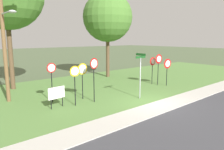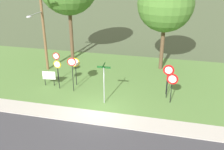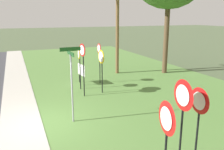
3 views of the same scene
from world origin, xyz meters
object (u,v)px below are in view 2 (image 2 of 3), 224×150
at_px(stop_sign_far_left, 72,67).
at_px(notice_board, 49,76).
at_px(yield_sign_far_left, 168,73).
at_px(yield_sign_near_left, 172,81).
at_px(yield_sign_near_right, 168,73).
at_px(utility_pole, 42,27).
at_px(stop_sign_near_right, 57,61).
at_px(stop_sign_far_center, 75,65).
at_px(street_name_post, 104,80).
at_px(oak_tree_right, 166,4).
at_px(stop_sign_near_left, 58,69).

xyz_separation_m(stop_sign_far_left, notice_board, (-2.32, 0.53, -1.20)).
bearing_deg(yield_sign_far_left, yield_sign_near_left, -72.43).
bearing_deg(notice_board, yield_sign_near_right, -6.65).
height_order(yield_sign_near_left, utility_pole, utility_pole).
height_order(stop_sign_far_left, notice_board, stop_sign_far_left).
bearing_deg(stop_sign_near_right, stop_sign_far_left, -39.52).
distance_m(yield_sign_far_left, utility_pole, 11.81).
xyz_separation_m(stop_sign_far_left, yield_sign_near_left, (7.57, -0.14, -0.31)).
height_order(stop_sign_far_center, notice_board, stop_sign_far_center).
distance_m(street_name_post, oak_tree_right, 9.60).
bearing_deg(yield_sign_near_right, stop_sign_near_right, 177.38).
bearing_deg(yield_sign_far_left, street_name_post, -148.91).
bearing_deg(street_name_post, stop_sign_far_center, 140.39).
xyz_separation_m(stop_sign_near_left, oak_tree_right, (7.76, 6.37, 4.39)).
distance_m(stop_sign_near_right, street_name_post, 5.74).
bearing_deg(utility_pole, notice_board, -59.63).
height_order(stop_sign_near_left, notice_board, stop_sign_near_left).
distance_m(notice_board, oak_tree_right, 11.88).
bearing_deg(oak_tree_right, stop_sign_near_left, -140.61).
relative_size(stop_sign_far_left, yield_sign_far_left, 1.18).
height_order(stop_sign_far_center, oak_tree_right, oak_tree_right).
distance_m(stop_sign_far_center, yield_sign_far_left, 7.37).
relative_size(stop_sign_far_center, street_name_post, 0.79).
relative_size(stop_sign_far_center, yield_sign_near_right, 0.90).
bearing_deg(stop_sign_far_left, oak_tree_right, 35.81).
relative_size(stop_sign_near_left, yield_sign_near_right, 0.91).
height_order(stop_sign_near_right, stop_sign_far_left, stop_sign_far_left).
xyz_separation_m(yield_sign_near_right, notice_board, (-9.58, -0.02, -1.19)).
distance_m(yield_sign_near_left, oak_tree_right, 8.06).
relative_size(stop_sign_near_left, notice_board, 1.95).
distance_m(yield_sign_far_left, notice_board, 9.60).
bearing_deg(stop_sign_near_right, oak_tree_right, 28.77).
bearing_deg(stop_sign_far_center, stop_sign_near_right, 160.39).
bearing_deg(utility_pole, yield_sign_near_left, -17.67).
bearing_deg(utility_pole, stop_sign_far_center, -32.26).
bearing_deg(oak_tree_right, yield_sign_near_right, -82.45).
bearing_deg(utility_pole, yield_sign_near_right, -14.92).
bearing_deg(stop_sign_far_center, oak_tree_right, 36.07).
xyz_separation_m(yield_sign_near_left, oak_tree_right, (-1.10, 6.66, 4.41)).
height_order(yield_sign_near_left, yield_sign_near_right, yield_sign_near_right).
relative_size(stop_sign_near_left, street_name_post, 0.80).
height_order(yield_sign_near_right, notice_board, yield_sign_near_right).
distance_m(stop_sign_far_left, yield_sign_near_right, 7.28).
distance_m(stop_sign_near_left, yield_sign_near_left, 8.87).
bearing_deg(stop_sign_far_left, utility_pole, 129.51).
bearing_deg(yield_sign_near_left, yield_sign_near_right, 122.48).
bearing_deg(yield_sign_far_left, oak_tree_right, 99.67).
bearing_deg(notice_board, stop_sign_near_right, 70.24).
distance_m(stop_sign_far_left, yield_sign_far_left, 7.30).
height_order(stop_sign_far_left, oak_tree_right, oak_tree_right).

